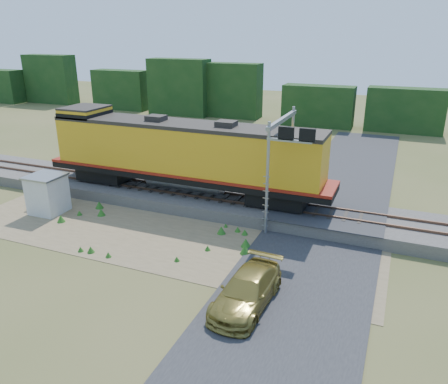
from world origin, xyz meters
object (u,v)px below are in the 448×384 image
at_px(shed, 48,194).
at_px(signal_gantry, 284,143).
at_px(car, 247,291).
at_px(locomotive, 180,153).

xyz_separation_m(shed, signal_gantry, (14.92, 4.52, 3.83)).
bearing_deg(car, shed, 165.08).
bearing_deg(shed, signal_gantry, 15.48).
relative_size(locomotive, car, 4.11).
bearing_deg(signal_gantry, locomotive, 175.00).
xyz_separation_m(locomotive, shed, (-7.39, -5.18, -2.29)).
bearing_deg(locomotive, shed, -144.98).
distance_m(locomotive, car, 13.66).
bearing_deg(locomotive, car, -49.86).
relative_size(shed, car, 0.52).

